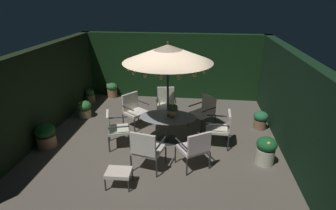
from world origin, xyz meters
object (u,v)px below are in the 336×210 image
potted_plant_right_near (46,135)px  centerpiece_planter (173,109)px  patio_chair_south (115,127)px  potted_plant_back_right (90,96)px  patio_chair_east (166,102)px  ottoman_footrest (119,173)px  patio_chair_southwest (146,148)px  potted_plant_front_corner (260,119)px  patio_umbrella (168,53)px  patio_chair_north (221,126)px  potted_plant_back_center (84,109)px  potted_plant_right_far (112,89)px  patio_chair_southeast (134,108)px  potted_plant_left_far (266,150)px  patio_chair_west (195,147)px  patio_dining_table (168,122)px  patio_chair_northeast (205,110)px

potted_plant_right_near → centerpiece_planter: bearing=11.5°
patio_chair_south → potted_plant_back_right: patio_chair_south is taller
patio_chair_east → ottoman_footrest: patio_chair_east is taller
potted_plant_back_right → patio_chair_south: bearing=-57.5°
potted_plant_back_right → patio_chair_southwest: bearing=-53.3°
patio_chair_east → potted_plant_front_corner: 2.91m
patio_umbrella → potted_plant_right_near: (-3.14, -0.69, -2.08)m
patio_umbrella → patio_chair_north: bearing=-2.4°
patio_chair_south → potted_plant_back_center: size_ratio=1.72×
patio_chair_east → potted_plant_front_corner: size_ratio=1.89×
ottoman_footrest → patio_chair_south: bearing=109.4°
potted_plant_right_near → potted_plant_right_far: bearing=81.7°
patio_chair_southeast → patio_chair_south: patio_chair_southeast is taller
potted_plant_front_corner → potted_plant_back_right: potted_plant_front_corner is taller
potted_plant_left_far → potted_plant_right_far: bearing=141.6°
centerpiece_planter → potted_plant_right_near: size_ratio=0.60×
potted_plant_front_corner → patio_chair_north: bearing=-137.6°
potted_plant_back_center → potted_plant_right_near: size_ratio=0.86×
patio_chair_north → patio_chair_southwest: (-1.72, -1.33, 0.02)m
potted_plant_back_center → patio_chair_north: bearing=-16.5°
potted_plant_left_far → potted_plant_right_far: size_ratio=1.21×
ottoman_footrest → patio_chair_west: bearing=28.2°
potted_plant_left_far → patio_dining_table: bearing=161.8°
patio_dining_table → potted_plant_right_far: patio_dining_table is taller
patio_chair_north → potted_plant_front_corner: (1.24, 1.13, -0.26)m
potted_plant_front_corner → potted_plant_left_far: bearing=-97.1°
patio_chair_northeast → potted_plant_right_far: size_ratio=1.70×
patio_chair_east → potted_plant_right_near: size_ratio=1.59×
patio_umbrella → potted_plant_front_corner: (2.65, 1.07, -2.12)m
patio_chair_northeast → potted_plant_left_far: bearing=-51.7°
patio_chair_north → potted_plant_front_corner: patio_chair_north is taller
potted_plant_back_center → potted_plant_left_far: 5.67m
patio_chair_east → patio_chair_west: (0.99, -2.59, -0.02)m
patio_chair_southwest → potted_plant_back_center: patio_chair_southwest is taller
patio_dining_table → potted_plant_right_near: bearing=-167.6°
patio_umbrella → ottoman_footrest: (-0.78, -2.01, -2.09)m
potted_plant_right_far → potted_plant_front_corner: bearing=-21.8°
patio_chair_southwest → potted_plant_right_near: (-2.83, 0.69, -0.24)m
potted_plant_right_far → patio_chair_northeast: bearing=-31.0°
patio_chair_northeast → potted_plant_right_far: (-3.56, 2.14, -0.24)m
patio_chair_northeast → patio_chair_south: 2.74m
patio_chair_east → potted_plant_back_center: (-2.66, -0.18, -0.29)m
potted_plant_back_center → potted_plant_left_far: potted_plant_left_far is taller
patio_chair_southwest → potted_plant_left_far: patio_chair_southwest is taller
potted_plant_left_far → potted_plant_back_center: bearing=159.2°
potted_plant_right_far → patio_chair_east: bearing=-36.8°
patio_chair_southeast → potted_plant_back_right: bearing=140.9°
potted_plant_back_center → potted_plant_right_far: 1.97m
patio_chair_northeast → potted_plant_right_near: (-4.12, -1.71, -0.21)m
potted_plant_left_far → potted_plant_front_corner: 1.88m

